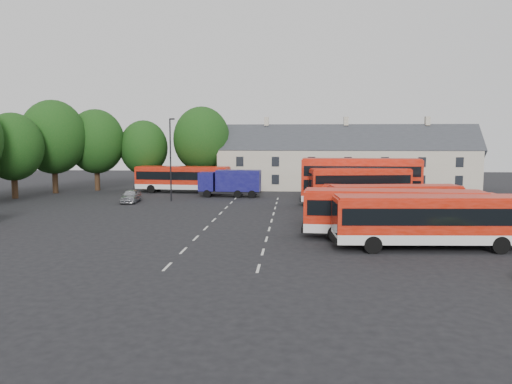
% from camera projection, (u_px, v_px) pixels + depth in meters
% --- Properties ---
extents(ground, '(140.00, 140.00, 0.00)m').
position_uv_depth(ground, '(210.00, 224.00, 41.14)').
color(ground, black).
rests_on(ground, ground).
extents(lane_markings, '(5.15, 33.80, 0.01)m').
position_uv_depth(lane_markings, '(243.00, 220.00, 42.93)').
color(lane_markings, beige).
rests_on(lane_markings, ground).
extents(treeline, '(29.92, 32.59, 12.01)m').
position_uv_depth(treeline, '(69.00, 142.00, 61.21)').
color(treeline, black).
rests_on(treeline, ground).
extents(terrace_houses, '(35.70, 7.13, 10.06)m').
position_uv_depth(terrace_houses, '(345.00, 162.00, 69.42)').
color(terrace_houses, beige).
rests_on(terrace_houses, ground).
extents(bus_row_a, '(12.24, 3.56, 3.42)m').
position_uv_depth(bus_row_a, '(431.00, 217.00, 31.35)').
color(bus_row_a, silver).
rests_on(bus_row_a, ground).
extents(bus_row_b, '(12.38, 3.61, 3.46)m').
position_uv_depth(bus_row_b, '(393.00, 210.00, 34.56)').
color(bus_row_b, silver).
rests_on(bus_row_b, ground).
extents(bus_row_c, '(10.00, 2.74, 2.80)m').
position_uv_depth(bus_row_c, '(433.00, 208.00, 38.25)').
color(bus_row_c, silver).
rests_on(bus_row_c, ground).
extents(bus_row_d, '(11.21, 4.01, 3.10)m').
position_uv_depth(bus_row_d, '(395.00, 200.00, 42.02)').
color(bus_row_d, silver).
rests_on(bus_row_d, ground).
extents(bus_row_e, '(10.12, 3.59, 2.80)m').
position_uv_depth(bus_row_e, '(378.00, 198.00, 44.86)').
color(bus_row_e, silver).
rests_on(bus_row_e, ground).
extents(bus_dd_south, '(10.14, 3.81, 4.06)m').
position_uv_depth(bus_dd_south, '(360.00, 186.00, 49.81)').
color(bus_dd_south, silver).
rests_on(bus_dd_south, ground).
extents(bus_dd_north, '(12.27, 3.35, 4.98)m').
position_uv_depth(bus_dd_north, '(360.00, 179.00, 51.79)').
color(bus_dd_north, silver).
rests_on(bus_dd_north, ground).
extents(bus_north, '(12.41, 3.97, 3.45)m').
position_uv_depth(bus_north, '(183.00, 177.00, 65.06)').
color(bus_north, silver).
rests_on(bus_north, ground).
extents(box_truck, '(7.51, 2.58, 3.25)m').
position_uv_depth(box_truck, '(231.00, 182.00, 60.43)').
color(box_truck, black).
rests_on(box_truck, ground).
extents(silver_car, '(2.11, 4.43, 1.46)m').
position_uv_depth(silver_car, '(131.00, 196.00, 55.06)').
color(silver_car, '#A7A9AF').
rests_on(silver_car, ground).
extents(lamppost, '(0.65, 0.37, 9.28)m').
position_uv_depth(lamppost, '(171.00, 157.00, 55.82)').
color(lamppost, black).
rests_on(lamppost, ground).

